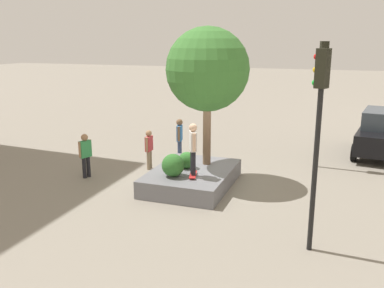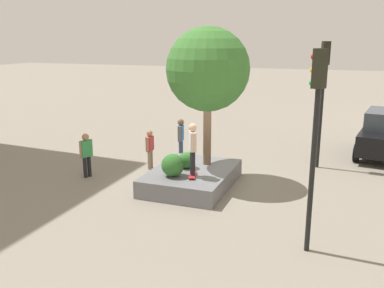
% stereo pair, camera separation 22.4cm
% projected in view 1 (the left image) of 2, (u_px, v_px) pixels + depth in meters
% --- Properties ---
extents(ground_plane, '(120.00, 120.00, 0.00)m').
position_uv_depth(ground_plane, '(200.00, 181.00, 14.81)').
color(ground_plane, gray).
extents(planter_ledge, '(3.61, 2.60, 0.58)m').
position_uv_depth(planter_ledge, '(192.00, 178.00, 14.28)').
color(planter_ledge, slate).
rests_on(planter_ledge, ground).
extents(plaza_tree, '(2.85, 2.85, 4.76)m').
position_uv_depth(plaza_tree, '(207.00, 70.00, 14.06)').
color(plaza_tree, brown).
rests_on(plaza_tree, planter_ledge).
extents(boxwood_shrub, '(0.74, 0.74, 0.74)m').
position_uv_depth(boxwood_shrub, '(173.00, 165.00, 13.44)').
color(boxwood_shrub, '#2D6628').
rests_on(boxwood_shrub, planter_ledge).
extents(hedge_clump, '(0.57, 0.57, 0.57)m').
position_uv_depth(hedge_clump, '(187.00, 160.00, 14.30)').
color(hedge_clump, '#2D6628').
rests_on(hedge_clump, planter_ledge).
extents(skateboard, '(0.83, 0.41, 0.07)m').
position_uv_depth(skateboard, '(193.00, 175.00, 13.49)').
color(skateboard, '#A51E1E').
rests_on(skateboard, planter_ledge).
extents(skateboarder, '(0.51, 0.38, 1.68)m').
position_uv_depth(skateboarder, '(193.00, 145.00, 13.25)').
color(skateboarder, black).
rests_on(skateboarder, skateboard).
extents(sedan_parked, '(4.43, 2.46, 1.96)m').
position_uv_depth(sedan_parked, '(382.00, 133.00, 17.87)').
color(sedan_parked, black).
rests_on(sedan_parked, ground).
extents(traffic_light_corner, '(0.35, 0.37, 4.71)m').
position_uv_depth(traffic_light_corner, '(318.00, 118.00, 9.23)').
color(traffic_light_corner, black).
rests_on(traffic_light_corner, ground).
extents(traffic_light_median, '(0.37, 0.35, 4.83)m').
position_uv_depth(traffic_light_median, '(322.00, 84.00, 15.72)').
color(traffic_light_median, black).
rests_on(traffic_light_median, ground).
extents(pedestrian_crossing, '(0.52, 0.32, 1.62)m').
position_uv_depth(pedestrian_crossing, '(85.00, 153.00, 15.00)').
color(pedestrian_crossing, black).
rests_on(pedestrian_crossing, ground).
extents(passerby_with_bag, '(0.57, 0.30, 1.73)m').
position_uv_depth(passerby_with_bag, '(180.00, 136.00, 17.23)').
color(passerby_with_bag, navy).
rests_on(passerby_with_bag, ground).
extents(bystander_watching, '(0.52, 0.24, 1.53)m').
position_uv_depth(bystander_watching, '(149.00, 147.00, 16.01)').
color(bystander_watching, '#847056').
rests_on(bystander_watching, ground).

